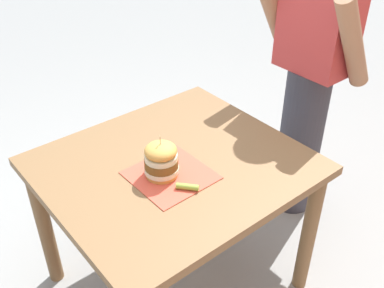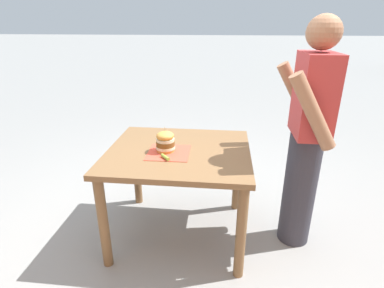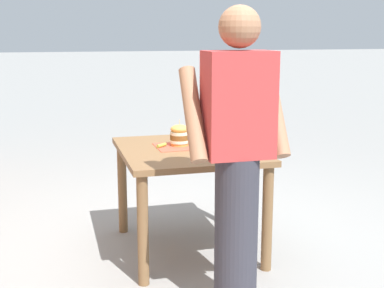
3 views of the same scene
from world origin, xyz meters
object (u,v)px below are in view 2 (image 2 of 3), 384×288
patio_table (179,164)px  pickle_spear (165,157)px  sandwich (165,141)px  diner_across_table (307,137)px

patio_table → pickle_spear: pickle_spear is taller
sandwich → diner_across_table: 1.01m
sandwich → pickle_spear: (0.14, 0.02, -0.06)m
sandwich → pickle_spear: bearing=9.7°
pickle_spear → diner_across_table: diner_across_table is taller
patio_table → pickle_spear: bearing=-20.9°
pickle_spear → patio_table: bearing=159.1°
patio_table → pickle_spear: 0.23m
diner_across_table → sandwich: bearing=-85.9°
sandwich → diner_across_table: size_ratio=0.11×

